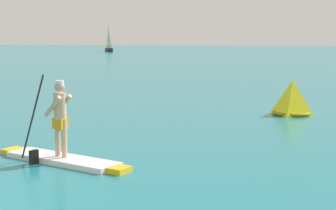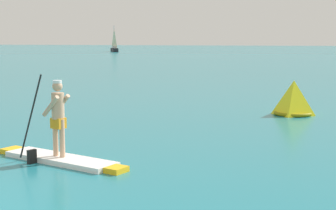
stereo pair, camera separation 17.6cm
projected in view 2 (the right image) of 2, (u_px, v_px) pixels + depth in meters
paddleboarder_mid_center at (59, 146)px, 10.49m from camera, size 3.36×1.40×1.89m
race_marker_buoy at (293, 100)px, 17.06m from camera, size 1.30×1.30×1.17m
sailboat_left_horizon at (114, 48)px, 106.27m from camera, size 3.27×4.37×5.53m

